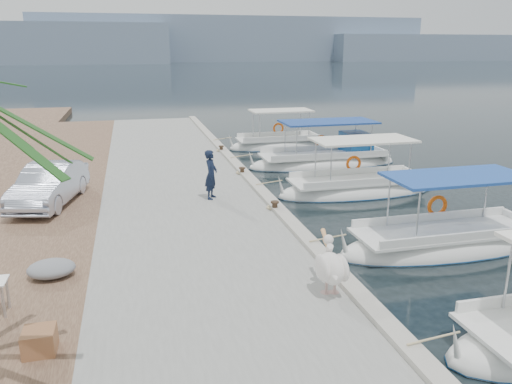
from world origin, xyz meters
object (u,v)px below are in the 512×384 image
fishing_caique_e (278,146)px  fishing_caique_d (325,162)px  pelican (331,266)px  fishing_caique_c (356,190)px  fisherman (211,175)px  parked_car (49,184)px  fishing_caique_b (445,245)px

fishing_caique_e → fishing_caique_d: bearing=-78.2°
fishing_caique_e → pelican: fishing_caique_e is taller
fishing_caique_c → fisherman: 6.28m
fishing_caique_d → parked_car: 13.35m
fishing_caique_e → pelican: bearing=-103.1°
fisherman → pelican: bearing=-143.4°
fishing_caique_c → pelican: (-4.69, -8.65, 1.00)m
fishing_caique_d → fishing_caique_c: bearing=-97.2°
fishing_caique_c → pelican: size_ratio=4.23×
fishing_caique_c → pelican: bearing=-118.5°
parked_car → fishing_caique_e: bearing=55.1°
parked_car → fishing_caique_c: bearing=14.0°
pelican → parked_car: parked_car is taller
fishing_caique_e → pelican: 19.11m
fishing_caique_b → fishing_caique_e: (-0.41, 15.97, 0.00)m
fishing_caique_d → fisherman: bearing=-138.5°
fishing_caique_d → fishing_caique_e: same height
fishing_caique_c → pelican: 9.89m
fishing_caique_c → parked_car: 11.65m
fishing_caique_d → fishing_caique_e: (-1.02, 4.90, -0.06)m
pelican → fishing_caique_d: bearing=68.7°
fishing_caique_b → parked_car: size_ratio=1.59×
fishing_caique_e → fisherman: size_ratio=3.35×
fishing_caique_c → fishing_caique_d: (0.64, 5.04, 0.06)m
fishing_caique_e → pelican: (-4.31, -18.59, 1.00)m
fisherman → parked_car: 5.55m
fishing_caique_e → fisherman: (-5.71, -10.85, 1.26)m
fishing_caique_b → fishing_caique_e: same height
fishing_caique_c → fishing_caique_e: same height
fishing_caique_e → parked_car: (-11.21, -10.14, 1.07)m
fishing_caique_d → fisherman: size_ratio=4.40×
fishing_caique_b → pelican: bearing=-151.0°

